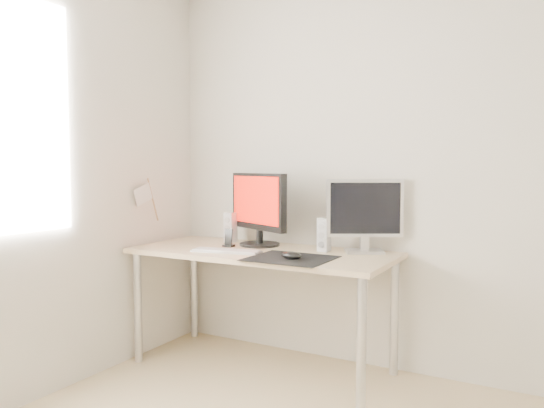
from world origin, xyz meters
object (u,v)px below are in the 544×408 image
at_px(main_monitor, 258,206).
at_px(speaker_left, 230,228).
at_px(speaker_right, 324,235).
at_px(keyboard, 226,251).
at_px(phone_dock, 229,241).
at_px(desk, 262,263).
at_px(second_monitor, 365,212).
at_px(mouse, 291,255).

bearing_deg(main_monitor, speaker_left, 170.24).
height_order(speaker_right, keyboard, speaker_right).
relative_size(keyboard, phone_dock, 3.78).
height_order(desk, speaker_right, speaker_right).
relative_size(main_monitor, speaker_left, 2.58).
relative_size(main_monitor, second_monitor, 1.19).
height_order(second_monitor, speaker_right, second_monitor).
xyz_separation_m(desk, keyboard, (-0.15, -0.16, 0.09)).
distance_m(mouse, keyboard, 0.46).
xyz_separation_m(mouse, keyboard, (-0.45, 0.04, -0.02)).
height_order(main_monitor, speaker_right, main_monitor).
relative_size(main_monitor, phone_dock, 4.49).
height_order(mouse, keyboard, mouse).
distance_m(desk, speaker_right, 0.42).
distance_m(second_monitor, keyboard, 0.85).
relative_size(mouse, keyboard, 0.27).
bearing_deg(phone_dock, desk, -5.31).
bearing_deg(second_monitor, phone_dock, -166.69).
distance_m(speaker_right, phone_dock, 0.62).
bearing_deg(second_monitor, keyboard, -152.07).
bearing_deg(keyboard, speaker_right, 32.45).
bearing_deg(mouse, speaker_left, 148.93).
relative_size(desk, speaker_left, 8.02).
distance_m(mouse, main_monitor, 0.60).
bearing_deg(keyboard, mouse, -5.10).
bearing_deg(desk, mouse, -33.81).
bearing_deg(speaker_right, second_monitor, 16.80).
relative_size(second_monitor, phone_dock, 3.79).
bearing_deg(second_monitor, mouse, -122.40).
xyz_separation_m(main_monitor, keyboard, (-0.04, -0.32, -0.25)).
distance_m(speaker_left, speaker_right, 0.70).
relative_size(second_monitor, keyboard, 1.00).
height_order(second_monitor, keyboard, second_monitor).
distance_m(keyboard, phone_dock, 0.22).
relative_size(desk, main_monitor, 3.10).
distance_m(mouse, desk, 0.38).
height_order(second_monitor, phone_dock, second_monitor).
xyz_separation_m(mouse, desk, (-0.30, 0.20, -0.10)).
distance_m(mouse, phone_dock, 0.61).
relative_size(desk, phone_dock, 13.93).
relative_size(speaker_left, keyboard, 0.46).
height_order(second_monitor, speaker_left, second_monitor).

